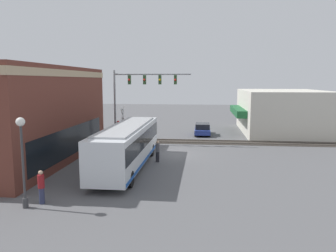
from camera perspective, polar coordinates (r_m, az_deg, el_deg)
name	(u,v)px	position (r m, az deg, el deg)	size (l,w,h in m)	color
ground_plane	(172,154)	(28.44, 0.70, -4.97)	(120.00, 120.00, 0.00)	#565659
brick_building	(10,114)	(28.67, -25.78, 1.87)	(16.34, 10.11, 7.43)	brown
shop_building	(281,112)	(42.37, 19.09, 2.39)	(13.65, 10.56, 5.17)	beige
city_bus	(128,144)	(23.99, -7.04, -3.17)	(12.30, 2.59, 3.17)	silver
traffic_signal_gantry	(139,89)	(32.80, -5.15, 6.52)	(0.42, 7.74, 7.37)	gray
crossing_signal	(123,122)	(32.43, -7.89, 0.67)	(1.41, 1.18, 3.81)	gray
streetlamp	(22,154)	(17.66, -24.02, -4.54)	(0.44, 0.44, 4.58)	#38383A
rail_track_near	(177,141)	(34.29, 1.64, -2.70)	(2.60, 60.00, 0.15)	#332D28
parked_car_blue	(203,129)	(38.66, 6.03, -0.61)	(4.28, 1.82, 1.39)	navy
pedestrian_near_bus	(158,151)	(25.74, -1.83, -4.39)	(0.34, 0.34, 1.69)	black
pedestrian_by_lamp	(41,187)	(18.37, -21.20, -9.83)	(0.34, 0.34, 1.77)	#2D3351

